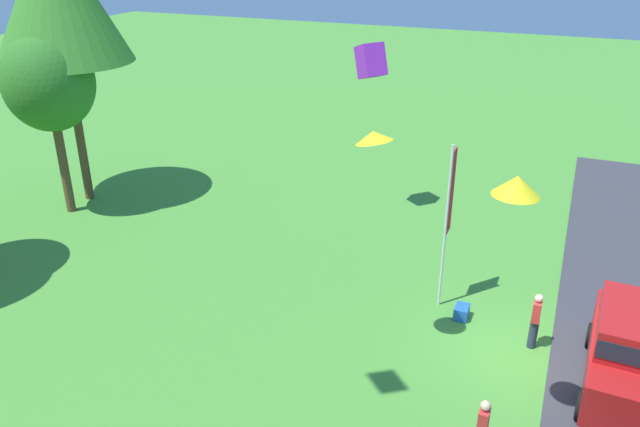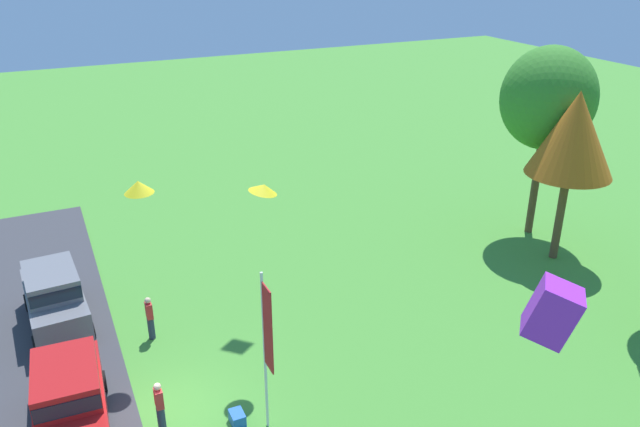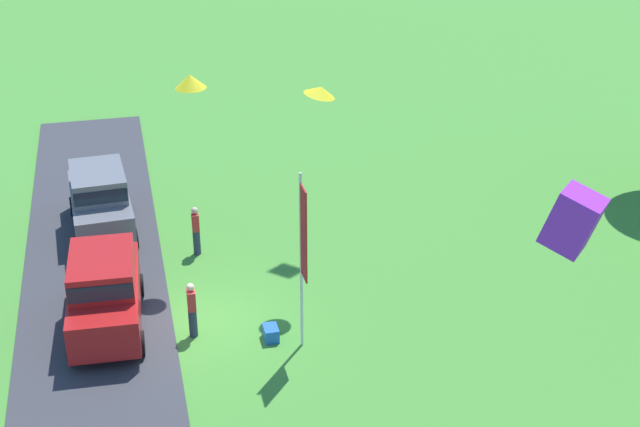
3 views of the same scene
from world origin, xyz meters
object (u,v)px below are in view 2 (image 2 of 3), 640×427
at_px(car_suv_mid_row, 54,295).
at_px(tree_far_left, 574,134).
at_px(kite_delta_high_right, 139,187).
at_px(kite_box_mid_center, 552,312).
at_px(kite_delta_near_flag, 263,188).
at_px(flag_banner, 267,337).
at_px(tree_far_right, 548,99).
at_px(car_suv_by_flagpole, 69,397).
at_px(person_on_lawn, 160,407).
at_px(cooler_box, 237,418).
at_px(person_beside_suv, 150,318).

height_order(car_suv_mid_row, tree_far_left, tree_far_left).
relative_size(kite_delta_high_right, kite_box_mid_center, 0.77).
bearing_deg(tree_far_left, car_suv_mid_row, -99.99).
xyz_separation_m(car_suv_mid_row, tree_far_left, (3.67, 20.86, 4.50)).
xyz_separation_m(kite_delta_near_flag, kite_box_mid_center, (9.02, 3.11, -0.05)).
height_order(flag_banner, kite_box_mid_center, kite_box_mid_center).
xyz_separation_m(car_suv_mid_row, flag_banner, (8.49, 5.25, 2.02)).
distance_m(car_suv_mid_row, tree_far_right, 22.40).
height_order(car_suv_mid_row, car_suv_by_flagpole, same).
xyz_separation_m(person_on_lawn, kite_delta_high_right, (-3.91, 0.71, 5.36)).
distance_m(car_suv_by_flagpole, flag_banner, 6.09).
xyz_separation_m(car_suv_mid_row, cooler_box, (7.80, 4.46, -1.10)).
distance_m(car_suv_by_flagpole, person_on_lawn, 2.57).
bearing_deg(person_beside_suv, kite_box_mid_center, 29.59).
height_order(flag_banner, kite_delta_near_flag, kite_delta_near_flag).
relative_size(person_beside_suv, kite_box_mid_center, 1.42).
distance_m(person_beside_suv, person_on_lawn, 4.85).
bearing_deg(flag_banner, person_on_lawn, -115.35).
bearing_deg(car_suv_mid_row, cooler_box, 29.75).
height_order(tree_far_right, cooler_box, tree_far_right).
height_order(person_beside_suv, cooler_box, person_beside_suv).
relative_size(car_suv_mid_row, person_beside_suv, 2.75).
bearing_deg(person_on_lawn, kite_delta_high_right, 169.76).
bearing_deg(tree_far_right, flag_banner, -65.82).
distance_m(car_suv_by_flagpole, kite_delta_high_right, 6.49).
height_order(person_on_lawn, flag_banner, flag_banner).
height_order(person_on_lawn, kite_box_mid_center, kite_box_mid_center).
bearing_deg(person_beside_suv, tree_far_right, 93.72).
height_order(car_suv_by_flagpole, kite_delta_high_right, kite_delta_high_right).
height_order(person_on_lawn, cooler_box, person_on_lawn).
bearing_deg(tree_far_right, cooler_box, -68.80).
bearing_deg(kite_box_mid_center, cooler_box, -140.21).
xyz_separation_m(car_suv_by_flagpole, kite_box_mid_center, (7.91, 9.64, 4.91)).
distance_m(car_suv_mid_row, cooler_box, 9.05).
relative_size(car_suv_mid_row, kite_delta_near_flag, 5.16).
distance_m(tree_far_left, flag_banner, 16.52).
relative_size(car_suv_by_flagpole, kite_box_mid_center, 3.89).
distance_m(tree_far_right, cooler_box, 19.62).
relative_size(tree_far_left, kite_delta_near_flag, 8.39).
bearing_deg(cooler_box, kite_delta_high_right, -163.10).
bearing_deg(person_on_lawn, kite_box_mid_center, 46.51).
distance_m(cooler_box, kite_delta_near_flag, 6.98).
bearing_deg(cooler_box, person_beside_suv, -165.12).
bearing_deg(tree_far_right, tree_far_left, -18.54).
bearing_deg(kite_box_mid_center, car_suv_by_flagpole, -129.39).
bearing_deg(car_suv_mid_row, kite_delta_high_right, 43.62).
xyz_separation_m(person_beside_suv, cooler_box, (5.48, 1.46, -0.68)).
height_order(flag_banner, kite_delta_high_right, kite_delta_high_right).
height_order(cooler_box, kite_delta_high_right, kite_delta_high_right).
bearing_deg(car_suv_mid_row, flag_banner, 31.75).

